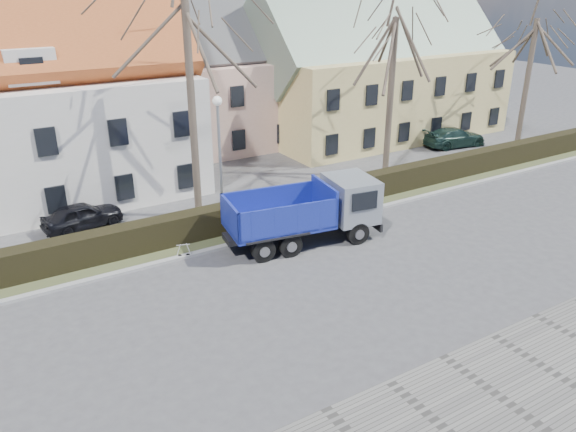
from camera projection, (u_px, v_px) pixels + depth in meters
ground at (331, 277)px, 22.20m from camera, size 120.00×120.00×0.00m
sidewalk_near at (509, 405)px, 15.50m from camera, size 80.00×5.00×0.08m
curb_far at (273, 234)px, 25.79m from camera, size 80.00×0.30×0.12m
grass_strip at (256, 222)px, 27.06m from camera, size 80.00×3.00×0.10m
hedge at (258, 212)px, 26.67m from camera, size 60.00×0.90×1.30m
building_pink at (211, 88)px, 38.28m from camera, size 10.80×8.80×8.00m
building_yellow at (376, 76)px, 41.57m from camera, size 18.80×10.80×8.50m
tree_1 at (191, 88)px, 25.46m from camera, size 9.20×9.20×12.65m
tree_2 at (391, 83)px, 31.52m from camera, size 8.00×8.00×11.00m
tree_3 at (529, 71)px, 37.38m from camera, size 7.60×7.60×10.45m
dump_truck at (298, 214)px, 24.51m from camera, size 7.40×3.69×2.83m
streetlight at (220, 162)px, 25.83m from camera, size 0.49×0.49×6.21m
cart_frame at (178, 251)px, 23.54m from camera, size 0.88×0.66×0.71m
parked_car_a at (82, 215)px, 26.37m from camera, size 3.86×2.02×1.25m
parked_car_b at (455, 137)px, 39.24m from camera, size 4.77×2.49×1.32m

